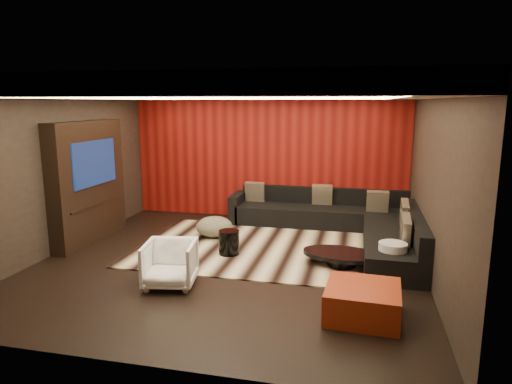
% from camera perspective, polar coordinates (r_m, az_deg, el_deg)
% --- Properties ---
extents(floor, '(6.00, 6.00, 0.02)m').
position_cam_1_polar(floor, '(7.43, -3.34, -8.83)').
color(floor, black).
rests_on(floor, ground).
extents(ceiling, '(6.00, 6.00, 0.02)m').
position_cam_1_polar(ceiling, '(6.98, -3.61, 13.46)').
color(ceiling, silver).
rests_on(ceiling, ground).
extents(wall_back, '(6.00, 0.02, 2.80)m').
position_cam_1_polar(wall_back, '(9.97, 1.45, 4.68)').
color(wall_back, black).
rests_on(wall_back, ground).
extents(wall_left, '(0.02, 6.00, 2.80)m').
position_cam_1_polar(wall_left, '(8.43, -23.53, 2.55)').
color(wall_left, black).
rests_on(wall_left, ground).
extents(wall_right, '(0.02, 6.00, 2.80)m').
position_cam_1_polar(wall_right, '(6.86, 21.42, 0.93)').
color(wall_right, black).
rests_on(wall_right, ground).
extents(red_feature_wall, '(5.98, 0.05, 2.78)m').
position_cam_1_polar(red_feature_wall, '(9.93, 1.40, 4.66)').
color(red_feature_wall, '#6B0C0A').
rests_on(red_feature_wall, ground).
extents(soffit_back, '(6.00, 0.60, 0.22)m').
position_cam_1_polar(soffit_back, '(9.60, 1.10, 12.15)').
color(soffit_back, silver).
rests_on(soffit_back, ground).
extents(soffit_front, '(6.00, 0.60, 0.22)m').
position_cam_1_polar(soffit_front, '(4.46, -13.79, 12.91)').
color(soffit_front, silver).
rests_on(soffit_front, ground).
extents(soffit_left, '(0.60, 4.80, 0.22)m').
position_cam_1_polar(soffit_left, '(8.17, -22.46, 11.48)').
color(soffit_left, silver).
rests_on(soffit_left, ground).
extents(soffit_right, '(0.60, 4.80, 0.22)m').
position_cam_1_polar(soffit_right, '(6.73, 19.55, 11.92)').
color(soffit_right, silver).
rests_on(soffit_right, ground).
extents(cove_back, '(4.80, 0.08, 0.04)m').
position_cam_1_polar(cove_back, '(9.26, 0.66, 11.63)').
color(cove_back, '#FFD899').
rests_on(cove_back, ground).
extents(cove_front, '(4.80, 0.08, 0.04)m').
position_cam_1_polar(cove_front, '(4.76, -11.87, 11.78)').
color(cove_front, '#FFD899').
rests_on(cove_front, ground).
extents(cove_left, '(0.08, 4.80, 0.04)m').
position_cam_1_polar(cove_left, '(7.98, -20.38, 11.01)').
color(cove_left, '#FFD899').
rests_on(cove_left, ground).
extents(cove_right, '(0.08, 4.80, 0.04)m').
position_cam_1_polar(cove_right, '(6.70, 16.55, 11.33)').
color(cove_right, '#FFD899').
rests_on(cove_right, ground).
extents(tv_surround, '(0.30, 2.00, 2.20)m').
position_cam_1_polar(tv_surround, '(8.86, -20.26, 1.21)').
color(tv_surround, black).
rests_on(tv_surround, ground).
extents(tv_screen, '(0.04, 1.30, 0.80)m').
position_cam_1_polar(tv_screen, '(8.73, -19.54, 3.44)').
color(tv_screen, black).
rests_on(tv_screen, ground).
extents(tv_shelf, '(0.04, 1.60, 0.04)m').
position_cam_1_polar(tv_shelf, '(8.85, -19.22, -1.37)').
color(tv_shelf, black).
rests_on(tv_shelf, ground).
extents(rug, '(4.01, 3.02, 0.02)m').
position_cam_1_polar(rug, '(8.10, -0.25, -6.93)').
color(rug, beige).
rests_on(rug, floor).
extents(coffee_table, '(1.41, 1.41, 0.21)m').
position_cam_1_polar(coffee_table, '(7.33, 10.67, -8.20)').
color(coffee_table, black).
rests_on(coffee_table, rug).
extents(drum_stool, '(0.41, 0.41, 0.41)m').
position_cam_1_polar(drum_stool, '(7.68, -3.39, -6.30)').
color(drum_stool, black).
rests_on(drum_stool, rug).
extents(striped_pouf, '(0.87, 0.87, 0.38)m').
position_cam_1_polar(striped_pouf, '(8.70, -5.24, -4.33)').
color(striped_pouf, beige).
rests_on(striped_pouf, rug).
extents(white_side_table, '(0.54, 0.54, 0.51)m').
position_cam_1_polar(white_side_table, '(7.05, 16.65, -8.11)').
color(white_side_table, silver).
rests_on(white_side_table, floor).
extents(orange_ottoman, '(0.91, 0.91, 0.38)m').
position_cam_1_polar(orange_ottoman, '(5.73, 13.19, -13.21)').
color(orange_ottoman, maroon).
rests_on(orange_ottoman, floor).
extents(armchair, '(0.80, 0.81, 0.64)m').
position_cam_1_polar(armchair, '(6.52, -10.70, -8.82)').
color(armchair, white).
rests_on(armchair, floor).
extents(sectional_sofa, '(3.65, 3.50, 0.75)m').
position_cam_1_polar(sectional_sofa, '(8.85, 10.98, -3.86)').
color(sectional_sofa, black).
rests_on(sectional_sofa, floor).
extents(throw_pillows, '(3.26, 2.78, 0.50)m').
position_cam_1_polar(throw_pillows, '(8.81, 11.27, -1.55)').
color(throw_pillows, tan).
rests_on(throw_pillows, sectional_sofa).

